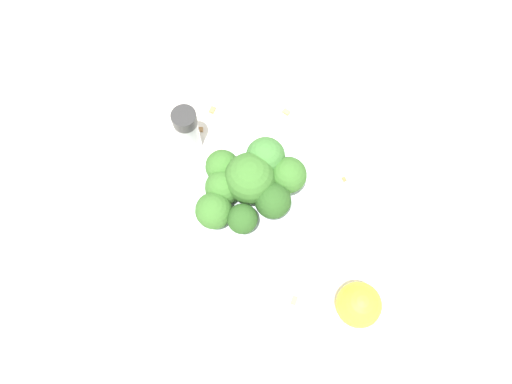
# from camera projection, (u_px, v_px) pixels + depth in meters

# --- Properties ---
(ground_plane) EXTENTS (3.00, 3.00, 0.00)m
(ground_plane) POSITION_uv_depth(u_px,v_px,m) (256.00, 214.00, 0.61)
(ground_plane) COLOR silver
(bowl) EXTENTS (0.16, 0.16, 0.04)m
(bowl) POSITION_uv_depth(u_px,v_px,m) (256.00, 208.00, 0.59)
(bowl) COLOR silver
(bowl) RESTS_ON ground_plane
(broccoli_floret_0) EXTENTS (0.06, 0.06, 0.06)m
(broccoli_floret_0) POSITION_uv_depth(u_px,v_px,m) (250.00, 178.00, 0.54)
(broccoli_floret_0) COLOR #8EB770
(broccoli_floret_0) RESTS_ON bowl
(broccoli_floret_1) EXTENTS (0.04, 0.04, 0.05)m
(broccoli_floret_1) POSITION_uv_depth(u_px,v_px,m) (288.00, 176.00, 0.55)
(broccoli_floret_1) COLOR #8EB770
(broccoli_floret_1) RESTS_ON bowl
(broccoli_floret_2) EXTENTS (0.04, 0.04, 0.05)m
(broccoli_floret_2) POSITION_uv_depth(u_px,v_px,m) (214.00, 211.00, 0.54)
(broccoli_floret_2) COLOR #8EB770
(broccoli_floret_2) RESTS_ON bowl
(broccoli_floret_3) EXTENTS (0.03, 0.03, 0.05)m
(broccoli_floret_3) POSITION_uv_depth(u_px,v_px,m) (246.00, 221.00, 0.53)
(broccoli_floret_3) COLOR #8EB770
(broccoli_floret_3) RESTS_ON bowl
(broccoli_floret_4) EXTENTS (0.04, 0.04, 0.05)m
(broccoli_floret_4) POSITION_uv_depth(u_px,v_px,m) (223.00, 188.00, 0.55)
(broccoli_floret_4) COLOR #84AD66
(broccoli_floret_4) RESTS_ON bowl
(broccoli_floret_5) EXTENTS (0.04, 0.04, 0.05)m
(broccoli_floret_5) POSITION_uv_depth(u_px,v_px,m) (275.00, 197.00, 0.54)
(broccoli_floret_5) COLOR #7A9E5B
(broccoli_floret_5) RESTS_ON bowl
(broccoli_floret_6) EXTENTS (0.04, 0.04, 0.05)m
(broccoli_floret_6) POSITION_uv_depth(u_px,v_px,m) (222.00, 167.00, 0.56)
(broccoli_floret_6) COLOR #84AD66
(broccoli_floret_6) RESTS_ON bowl
(broccoli_floret_7) EXTENTS (0.04, 0.04, 0.06)m
(broccoli_floret_7) POSITION_uv_depth(u_px,v_px,m) (265.00, 157.00, 0.55)
(broccoli_floret_7) COLOR #7A9E5B
(broccoli_floret_7) RESTS_ON bowl
(pepper_shaker) EXTENTS (0.03, 0.03, 0.08)m
(pepper_shaker) POSITION_uv_depth(u_px,v_px,m) (187.00, 131.00, 0.61)
(pepper_shaker) COLOR #B2B7BC
(pepper_shaker) RESTS_ON ground_plane
(lemon_wedge) EXTENTS (0.05, 0.05, 0.05)m
(lemon_wedge) POSITION_uv_depth(u_px,v_px,m) (359.00, 305.00, 0.55)
(lemon_wedge) COLOR yellow
(lemon_wedge) RESTS_ON ground_plane
(almond_crumb_0) EXTENTS (0.01, 0.01, 0.01)m
(almond_crumb_0) POSITION_uv_depth(u_px,v_px,m) (286.00, 111.00, 0.66)
(almond_crumb_0) COLOR tan
(almond_crumb_0) RESTS_ON ground_plane
(almond_crumb_1) EXTENTS (0.01, 0.01, 0.01)m
(almond_crumb_1) POSITION_uv_depth(u_px,v_px,m) (200.00, 129.00, 0.65)
(almond_crumb_1) COLOR olive
(almond_crumb_1) RESTS_ON ground_plane
(almond_crumb_2) EXTENTS (0.01, 0.01, 0.01)m
(almond_crumb_2) POSITION_uv_depth(u_px,v_px,m) (294.00, 300.00, 0.57)
(almond_crumb_2) COLOR tan
(almond_crumb_2) RESTS_ON ground_plane
(almond_crumb_3) EXTENTS (0.01, 0.01, 0.01)m
(almond_crumb_3) POSITION_uv_depth(u_px,v_px,m) (212.00, 109.00, 0.66)
(almond_crumb_3) COLOR #AD7F4C
(almond_crumb_3) RESTS_ON ground_plane
(almond_crumb_4) EXTENTS (0.01, 0.01, 0.01)m
(almond_crumb_4) POSITION_uv_depth(u_px,v_px,m) (344.00, 179.00, 0.62)
(almond_crumb_4) COLOR olive
(almond_crumb_4) RESTS_ON ground_plane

